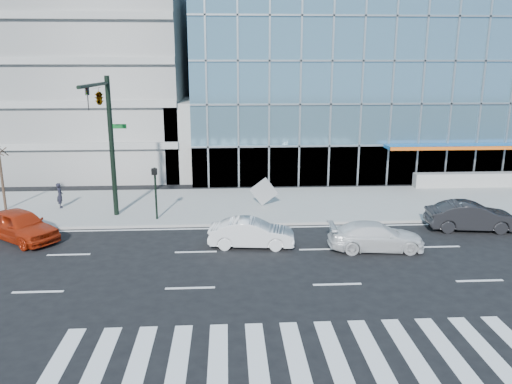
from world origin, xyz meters
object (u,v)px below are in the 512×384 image
white_suv (376,236)px  pedestrian (60,195)px  white_sedan (251,233)px  dark_sedan (471,216)px  tilted_panel (264,191)px  traffic_signal (103,114)px  ped_signal_post (155,185)px  red_sedan (20,225)px

white_suv → pedestrian: (-17.47, 7.85, 0.26)m
white_suv → white_sedan: white_sedan is taller
white_suv → white_sedan: bearing=85.4°
white_suv → white_sedan: 6.05m
dark_sedan → tilted_panel: 11.97m
dark_sedan → traffic_signal: bearing=90.7°
ped_signal_post → red_sedan: bearing=-157.3°
white_sedan → red_sedan: size_ratio=0.90×
white_sedan → dark_sedan: dark_sedan is taller
white_suv → pedestrian: pedestrian is taller
traffic_signal → dark_sedan: size_ratio=1.72×
dark_sedan → tilted_panel: size_ratio=3.59×
traffic_signal → white_sedan: bearing=-27.1°
traffic_signal → red_sedan: 7.10m
pedestrian → traffic_signal: bearing=-152.5°
ped_signal_post → white_suv: bearing=-24.4°
red_sedan → white_sedan: bearing=-60.1°
traffic_signal → ped_signal_post: bearing=8.5°
white_sedan → white_suv: bearing=-91.4°
traffic_signal → red_sedan: traffic_signal is taller
white_sedan → ped_signal_post: bearing=56.2°
ped_signal_post → pedestrian: bearing=156.2°
traffic_signal → white_sedan: traffic_signal is taller
white_sedan → dark_sedan: 12.14m
white_sedan → pedestrian: (-11.47, 7.08, 0.24)m
tilted_panel → red_sedan: bearing=-153.1°
white_suv → dark_sedan: bearing=-63.8°
ped_signal_post → dark_sedan: size_ratio=0.64×
ped_signal_post → dark_sedan: bearing=-8.2°
tilted_panel → traffic_signal: bearing=-157.2°
dark_sedan → pedestrian: 24.04m
white_suv → white_sedan: size_ratio=1.10×
tilted_panel → white_suv: bearing=-52.2°
traffic_signal → tilted_panel: bearing=17.9°
traffic_signal → white_suv: traffic_signal is taller
white_suv → pedestrian: 19.15m
dark_sedan → pedestrian: size_ratio=2.99×
traffic_signal → white_suv: bearing=-19.0°
dark_sedan → red_sedan: bearing=97.3°
white_suv → red_sedan: (-17.72, 2.37, 0.13)m
traffic_signal → pedestrian: bearing=140.1°
traffic_signal → dark_sedan: (19.71, -2.11, -5.40)m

